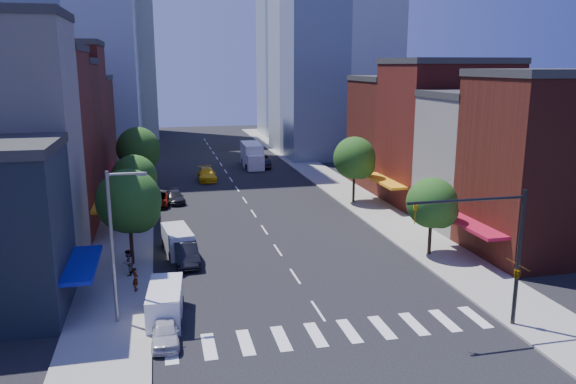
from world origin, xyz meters
The scene contains 32 objects.
ground centered at (0.00, 0.00, 0.00)m, with size 220.00×220.00×0.00m, color black.
sidewalk_left centered at (-12.50, 40.00, 0.07)m, with size 5.00×120.00×0.15m, color gray.
sidewalk_right centered at (12.50, 40.00, 0.07)m, with size 5.00×120.00×0.15m, color gray.
crosswalk centered at (0.00, -3.00, 0.01)m, with size 19.00×3.00×0.01m, color silver.
bldg_left_2 centered at (-21.00, 20.50, 8.00)m, with size 12.00×9.00×16.00m, color maroon.
bldg_left_3 centered at (-21.00, 29.00, 7.50)m, with size 12.00×8.00×15.00m, color #4D1A13.
bldg_left_4 centered at (-21.00, 37.50, 8.50)m, with size 12.00×9.00×17.00m, color maroon.
bldg_left_5 centered at (-21.00, 47.00, 6.50)m, with size 12.00×10.00×13.00m, color #4D1A13.
bldg_right_0 centered at (21.00, 6.50, 7.00)m, with size 12.00×9.00×14.00m, color #4D1A13.
bldg_right_1 centered at (21.00, 15.00, 6.00)m, with size 12.00×8.00×12.00m, color #B4AFA6.
bldg_right_2 centered at (21.00, 24.00, 7.50)m, with size 12.00×10.00×15.00m, color maroon.
bldg_right_3 centered at (21.00, 34.00, 6.50)m, with size 12.00×10.00×13.00m, color #4D1A13.
tower_far_w centered at (-18.00, 95.00, 28.00)m, with size 18.00×18.00×56.00m, color #9EA5AD.
traffic_signal centered at (9.94, -4.50, 4.16)m, with size 7.24×2.24×8.00m.
streetlight centered at (-11.81, 1.00, 5.28)m, with size 2.25×0.25×9.00m.
tree_left_near centered at (-11.35, 10.92, 4.87)m, with size 4.80×4.80×7.30m.
tree_left_mid centered at (-11.35, 21.92, 4.53)m, with size 4.20×4.20×6.65m.
tree_left_far centered at (-11.35, 35.92, 5.20)m, with size 5.00×5.00×7.75m.
tree_right_near centered at (11.65, 7.92, 4.19)m, with size 4.00×4.00×6.20m.
tree_right_far centered at (11.65, 25.92, 4.86)m, with size 4.60×4.60×7.20m.
parked_car_front centered at (-9.27, -2.00, 0.64)m, with size 1.52×3.78×1.29m, color silver.
parked_car_second centered at (-7.50, 10.50, 0.81)m, with size 1.71×4.91×1.62m, color black.
parked_car_third centered at (-9.50, 29.55, 0.65)m, with size 2.15×4.67×1.30m, color #999999.
parked_car_rear centered at (-7.69, 30.53, 0.65)m, with size 1.82×4.48×1.30m, color black.
cargo_van_near centered at (-9.21, 0.89, 1.01)m, with size 2.31×4.94×2.05m.
cargo_van_far centered at (-8.01, 13.13, 1.01)m, with size 2.54×4.99×2.03m.
taxi centered at (-3.15, 42.15, 0.80)m, with size 2.25×5.54×1.61m, color yellow.
traffic_car_oncoming centered at (5.99, 49.47, 0.69)m, with size 1.46×4.19×1.38m, color black.
traffic_car_far centered at (6.67, 53.77, 0.64)m, with size 1.51×3.76×1.28m, color #999999.
box_truck centered at (4.34, 50.83, 1.64)m, with size 2.88×8.68×3.46m.
pedestrian_near centered at (-11.07, 5.55, 0.94)m, with size 0.58×0.38×1.58m, color #999999.
pedestrian_far centered at (-11.69, 8.57, 1.08)m, with size 0.91×0.71×1.86m, color #999999.
Camera 1 is at (-9.08, -30.99, 14.87)m, focal length 35.00 mm.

